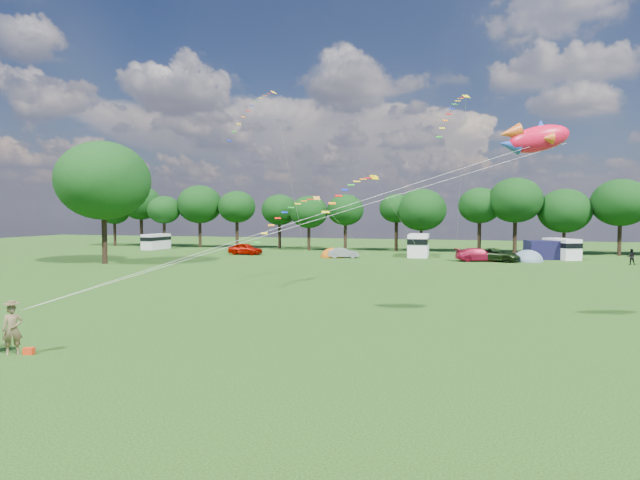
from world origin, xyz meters
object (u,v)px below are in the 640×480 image
(car_a, at_px, (245,249))
(tent_orange, at_px, (332,257))
(car_d, at_px, (495,255))
(car_b, at_px, (343,253))
(walker_a, at_px, (631,257))
(big_tree, at_px, (103,181))
(campervan_c, at_px, (419,244))
(campervan_a, at_px, (156,241))
(kite_flyer, at_px, (12,329))
(car_c, at_px, (479,255))
(tent_greyblue, at_px, (528,261))
(fish_kite, at_px, (533,139))
(campervan_d, at_px, (561,248))

(car_a, height_order, tent_orange, car_a)
(car_d, relative_size, tent_orange, 1.67)
(car_b, distance_m, walker_a, 31.56)
(car_b, bearing_deg, big_tree, 99.03)
(car_a, xyz_separation_m, car_d, (31.38, -1.40, -0.03))
(campervan_c, bearing_deg, campervan_a, 84.24)
(car_d, distance_m, kite_flyer, 51.13)
(car_c, height_order, tent_orange, car_c)
(car_c, bearing_deg, tent_greyblue, -91.08)
(campervan_c, bearing_deg, walker_a, -103.38)
(campervan_a, bearing_deg, walker_a, -91.56)
(fish_kite, bearing_deg, car_a, 115.81)
(car_d, height_order, campervan_a, campervan_a)
(big_tree, xyz_separation_m, fish_kite, (41.15, -22.43, 0.05))
(car_a, bearing_deg, car_c, -87.44)
(kite_flyer, bearing_deg, car_c, 25.11)
(campervan_c, height_order, fish_kite, fish_kite)
(campervan_d, xyz_separation_m, tent_orange, (-27.03, -5.07, -1.30))
(car_b, height_order, kite_flyer, kite_flyer)
(big_tree, distance_m, tent_greyblue, 48.11)
(car_d, distance_m, campervan_d, 9.54)
(car_d, distance_m, tent_greyblue, 3.80)
(car_b, bearing_deg, campervan_a, 54.72)
(car_c, xyz_separation_m, tent_greyblue, (5.39, 1.29, -0.74))
(fish_kite, distance_m, walker_a, 39.93)
(car_c, height_order, campervan_d, campervan_d)
(car_a, height_order, car_d, car_a)
(big_tree, height_order, walker_a, big_tree)
(walker_a, bearing_deg, campervan_a, -2.21)
(campervan_d, bearing_deg, tent_greyblue, 112.03)
(car_c, distance_m, car_d, 1.83)
(big_tree, distance_m, car_d, 44.31)
(car_b, xyz_separation_m, campervan_c, (8.70, 4.76, 0.90))
(car_d, bearing_deg, kite_flyer, 172.79)
(big_tree, distance_m, tent_orange, 27.82)
(tent_greyblue, bearing_deg, campervan_d, 46.36)
(big_tree, height_order, fish_kite, big_tree)
(campervan_a, height_order, campervan_c, campervan_c)
(campervan_d, height_order, fish_kite, fish_kite)
(fish_kite, bearing_deg, car_c, 79.05)
(car_a, bearing_deg, big_tree, 153.39)
(big_tree, xyz_separation_m, car_b, (23.45, 13.98, -8.39))
(car_a, height_order, fish_kite, fish_kite)
(big_tree, bearing_deg, campervan_c, 30.24)
(big_tree, relative_size, walker_a, 7.83)
(car_a, relative_size, car_c, 0.92)
(campervan_a, distance_m, walker_a, 62.80)
(campervan_d, height_order, kite_flyer, campervan_d)
(campervan_a, distance_m, campervan_d, 56.37)
(car_b, relative_size, campervan_d, 0.65)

